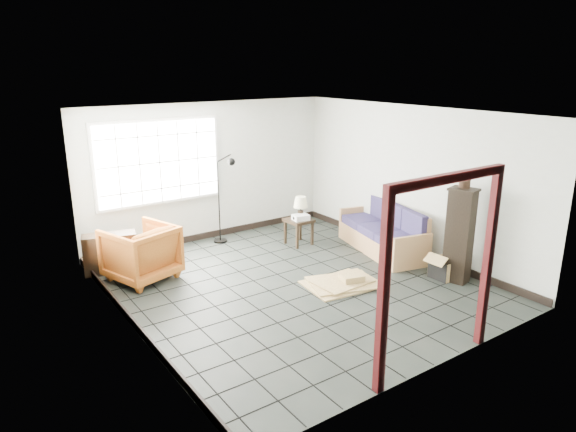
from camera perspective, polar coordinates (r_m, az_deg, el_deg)
ground at (r=7.99m, az=0.62°, el=-7.53°), size 5.50×5.50×0.00m
room_shell at (r=7.49m, az=0.53°, el=4.36°), size 5.02×5.52×2.61m
window_panel at (r=9.37m, az=-14.16°, el=5.84°), size 2.32×0.08×1.52m
doorway_trim at (r=5.66m, az=16.80°, el=-3.59°), size 1.80×0.08×2.20m
futon_sofa at (r=9.42m, az=10.69°, el=-2.00°), size 1.16×2.06×0.86m
armchair at (r=8.32m, az=-16.06°, el=-3.66°), size 1.16×1.12×0.96m
side_table at (r=9.56m, az=1.20°, el=-0.84°), size 0.47×0.47×0.49m
table_lamp at (r=9.53m, az=1.42°, el=1.44°), size 0.33×0.33×0.41m
projector at (r=9.46m, az=1.41°, el=-0.15°), size 0.31×0.26×0.10m
floor_lamp at (r=9.62m, az=-6.97°, el=2.22°), size 0.45×0.41×1.69m
console_shelf at (r=8.81m, az=-19.13°, el=-3.90°), size 0.88×0.53×0.64m
tall_shelf at (r=8.26m, az=18.51°, el=-2.00°), size 0.40×0.47×1.48m
pot at (r=8.12m, az=19.02°, el=3.46°), size 0.20×0.20×0.13m
open_box at (r=8.57m, az=17.16°, el=-5.51°), size 0.75×0.38×0.42m
cardboard_pile at (r=7.99m, az=6.19°, el=-7.32°), size 1.21×1.00×0.16m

